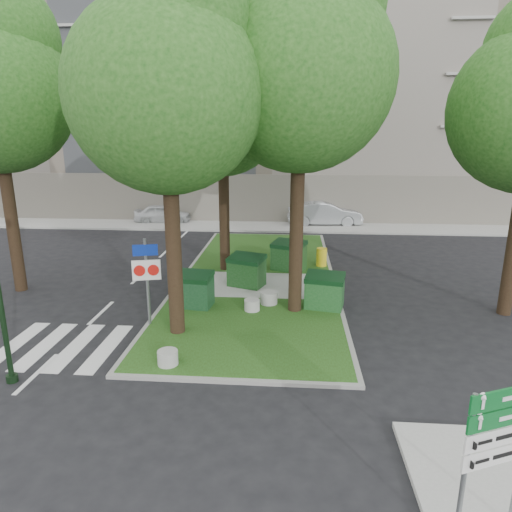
# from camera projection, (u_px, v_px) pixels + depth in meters

# --- Properties ---
(ground) EXTENTS (120.00, 120.00, 0.00)m
(ground) POSITION_uv_depth(u_px,v_px,m) (213.00, 381.00, 11.17)
(ground) COLOR black
(ground) RESTS_ON ground
(median_island) EXTENTS (6.00, 16.00, 0.12)m
(median_island) POSITION_uv_depth(u_px,v_px,m) (258.00, 278.00, 18.81)
(median_island) COLOR #244213
(median_island) RESTS_ON ground
(median_kerb) EXTENTS (6.30, 16.30, 0.10)m
(median_kerb) POSITION_uv_depth(u_px,v_px,m) (258.00, 278.00, 18.81)
(median_kerb) COLOR gray
(median_kerb) RESTS_ON ground
(building_sidewalk) EXTENTS (42.00, 3.00, 0.12)m
(building_sidewalk) POSITION_uv_depth(u_px,v_px,m) (262.00, 227.00, 28.94)
(building_sidewalk) COLOR #999993
(building_sidewalk) RESTS_ON ground
(zebra_crossing) EXTENTS (5.00, 3.00, 0.01)m
(zebra_crossing) POSITION_uv_depth(u_px,v_px,m) (91.00, 347.00, 12.90)
(zebra_crossing) COLOR silver
(zebra_crossing) RESTS_ON ground
(apartment_building) EXTENTS (41.00, 12.00, 16.00)m
(apartment_building) POSITION_uv_depth(u_px,v_px,m) (269.00, 102.00, 34.06)
(apartment_building) COLOR tan
(apartment_building) RESTS_ON ground
(tree_median_near_left) EXTENTS (5.20, 5.20, 10.53)m
(tree_median_near_left) POSITION_uv_depth(u_px,v_px,m) (169.00, 75.00, 11.81)
(tree_median_near_left) COLOR black
(tree_median_near_left) RESTS_ON ground
(tree_median_near_right) EXTENTS (5.60, 5.60, 11.46)m
(tree_median_near_right) POSITION_uv_depth(u_px,v_px,m) (304.00, 57.00, 13.29)
(tree_median_near_right) COLOR black
(tree_median_near_right) RESTS_ON ground
(tree_median_mid) EXTENTS (4.80, 4.80, 9.99)m
(tree_median_mid) POSITION_uv_depth(u_px,v_px,m) (225.00, 103.00, 18.11)
(tree_median_mid) COLOR black
(tree_median_mid) RESTS_ON ground
(tree_median_far) EXTENTS (5.80, 5.80, 11.93)m
(tree_median_far) POSITION_uv_depth(u_px,v_px,m) (305.00, 75.00, 20.40)
(tree_median_far) COLOR black
(tree_median_far) RESTS_ON ground
(dumpster_a) EXTENTS (1.39, 1.06, 1.20)m
(dumpster_a) POSITION_uv_depth(u_px,v_px,m) (193.00, 290.00, 15.51)
(dumpster_a) COLOR #0E3517
(dumpster_a) RESTS_ON median_island
(dumpster_b) EXTENTS (1.57, 1.34, 1.24)m
(dumpster_b) POSITION_uv_depth(u_px,v_px,m) (247.00, 271.00, 17.54)
(dumpster_b) COLOR #103710
(dumpster_b) RESTS_ON median_island
(dumpster_c) EXTENTS (1.64, 1.42, 1.28)m
(dumpster_c) POSITION_uv_depth(u_px,v_px,m) (289.00, 256.00, 19.60)
(dumpster_c) COLOR #103811
(dumpster_c) RESTS_ON median_island
(dumpster_d) EXTENTS (1.45, 1.15, 1.20)m
(dumpster_d) POSITION_uv_depth(u_px,v_px,m) (325.00, 291.00, 15.39)
(dumpster_d) COLOR #16481A
(dumpster_d) RESTS_ON median_island
(bollard_left) EXTENTS (0.52, 0.52, 0.37)m
(bollard_left) POSITION_uv_depth(u_px,v_px,m) (168.00, 358.00, 11.67)
(bollard_left) COLOR #A1A29C
(bollard_left) RESTS_ON median_island
(bollard_right) EXTENTS (0.52, 0.52, 0.37)m
(bollard_right) POSITION_uv_depth(u_px,v_px,m) (252.00, 305.00, 15.21)
(bollard_right) COLOR #A6A5A1
(bollard_right) RESTS_ON median_island
(bollard_mid) EXTENTS (0.59, 0.59, 0.42)m
(bollard_mid) POSITION_uv_depth(u_px,v_px,m) (269.00, 298.00, 15.81)
(bollard_mid) COLOR #9F9E9A
(bollard_mid) RESTS_ON median_island
(litter_bin) EXTENTS (0.46, 0.46, 0.80)m
(litter_bin) POSITION_uv_depth(u_px,v_px,m) (322.00, 257.00, 20.20)
(litter_bin) COLOR gold
(litter_bin) RESTS_ON median_island
(traffic_sign_pole) EXTENTS (0.83, 0.25, 2.83)m
(traffic_sign_pole) POSITION_uv_depth(u_px,v_px,m) (147.00, 271.00, 13.77)
(traffic_sign_pole) COLOR slate
(traffic_sign_pole) RESTS_ON ground
(directional_sign) EXTENTS (1.14, 0.50, 2.43)m
(directional_sign) POSITION_uv_depth(u_px,v_px,m) (498.00, 439.00, 6.39)
(directional_sign) COLOR slate
(directional_sign) RESTS_ON sidewalk_corner
(car_white) EXTENTS (3.78, 1.77, 1.25)m
(car_white) POSITION_uv_depth(u_px,v_px,m) (163.00, 214.00, 30.23)
(car_white) COLOR silver
(car_white) RESTS_ON ground
(car_silver) EXTENTS (4.85, 2.05, 1.56)m
(car_silver) POSITION_uv_depth(u_px,v_px,m) (324.00, 214.00, 29.42)
(car_silver) COLOR #9DA1A5
(car_silver) RESTS_ON ground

